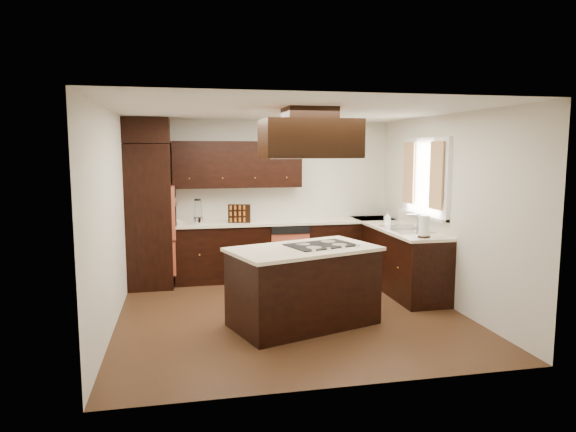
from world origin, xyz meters
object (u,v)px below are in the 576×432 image
object	(u,v)px
oven_column	(150,216)
range_hood	(309,139)
spice_rack	(239,213)
island	(303,288)

from	to	relation	value
oven_column	range_hood	world-z (taller)	range_hood
oven_column	range_hood	distance (m)	3.13
range_hood	spice_rack	bearing A→B (deg)	103.26
island	oven_column	bearing A→B (deg)	111.89
range_hood	spice_rack	distance (m)	2.58
spice_rack	range_hood	bearing A→B (deg)	-63.31
island	spice_rack	size ratio (longest dim) A/B	4.75
oven_column	island	distance (m)	2.91
spice_rack	island	bearing A→B (deg)	-63.78
range_hood	spice_rack	xyz separation A→B (m)	(-0.53, 2.27, -1.10)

